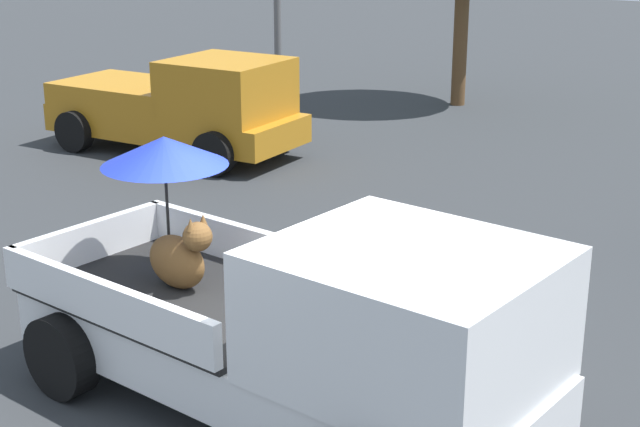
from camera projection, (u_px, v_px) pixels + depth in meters
name	position (u px, v px, depth m)	size (l,w,h in m)	color
ground_plane	(274.00, 412.00, 8.54)	(80.00, 80.00, 0.00)	#2D3033
pickup_truck_main	(310.00, 327.00, 7.99)	(5.25, 2.79, 2.30)	black
pickup_truck_red	(183.00, 106.00, 17.13)	(4.82, 2.20, 1.80)	black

